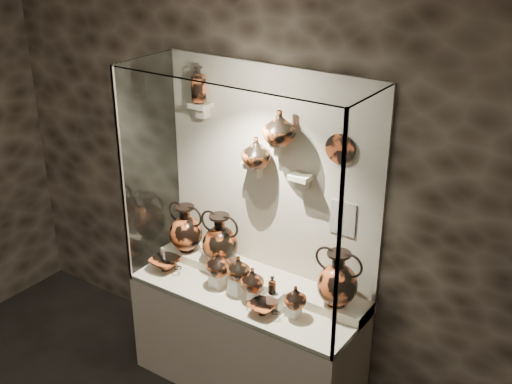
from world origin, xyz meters
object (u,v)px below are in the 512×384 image
(amphora_left, at_px, (186,228))
(ovoid_vase_a, at_px, (256,152))
(jug_c, at_px, (253,279))
(kylix_left, at_px, (166,263))
(lekythos_tall, at_px, (199,83))
(amphora_right, at_px, (337,278))
(jug_b, at_px, (239,268))
(ovoid_vase_b, at_px, (280,128))
(jug_e, at_px, (296,297))
(kylix_right, at_px, (263,307))
(jug_a, at_px, (219,263))
(amphora_mid, at_px, (220,239))
(lekythos_small, at_px, (272,284))

(amphora_left, xyz_separation_m, ovoid_vase_a, (0.61, 0.05, 0.73))
(jug_c, height_order, kylix_left, jug_c)
(lekythos_tall, bearing_deg, amphora_right, 8.27)
(jug_b, xyz_separation_m, ovoid_vase_b, (0.17, 0.23, 0.99))
(jug_e, bearing_deg, amphora_right, 36.37)
(lekythos_tall, bearing_deg, amphora_left, -123.59)
(jug_e, relative_size, kylix_right, 0.65)
(jug_a, height_order, ovoid_vase_a, ovoid_vase_a)
(amphora_mid, bearing_deg, lekythos_small, -34.58)
(amphora_right, bearing_deg, ovoid_vase_a, 152.11)
(kylix_left, bearing_deg, amphora_mid, 35.48)
(amphora_right, bearing_deg, jug_a, 169.28)
(amphora_right, height_order, jug_a, amphora_right)
(amphora_mid, distance_m, kylix_right, 0.67)
(lekythos_tall, bearing_deg, jug_b, -14.92)
(lekythos_small, height_order, ovoid_vase_b, ovoid_vase_b)
(jug_a, height_order, lekythos_tall, lekythos_tall)
(jug_a, bearing_deg, jug_b, 13.20)
(jug_b, distance_m, lekythos_small, 0.29)
(kylix_left, xyz_separation_m, ovoid_vase_b, (0.82, 0.27, 1.14))
(amphora_right, relative_size, kylix_left, 1.40)
(amphora_left, distance_m, jug_e, 1.12)
(amphora_left, relative_size, kylix_right, 1.55)
(jug_c, relative_size, kylix_left, 0.59)
(amphora_left, distance_m, ovoid_vase_b, 1.24)
(lekythos_small, distance_m, ovoid_vase_a, 0.89)
(jug_b, height_order, ovoid_vase_b, ovoid_vase_b)
(lekythos_tall, bearing_deg, jug_a, -25.69)
(amphora_left, xyz_separation_m, ovoid_vase_b, (0.80, 0.04, 0.94))
(amphora_right, xyz_separation_m, ovoid_vase_a, (-0.68, 0.06, 0.72))
(jug_c, xyz_separation_m, jug_e, (0.34, 0.00, -0.02))
(jug_b, relative_size, ovoid_vase_b, 0.75)
(kylix_left, relative_size, ovoid_vase_b, 1.25)
(jug_b, relative_size, lekythos_tall, 0.59)
(amphora_right, bearing_deg, kylix_left, 166.49)
(jug_c, xyz_separation_m, kylix_left, (-0.78, -0.02, -0.12))
(jug_b, distance_m, ovoid_vase_a, 0.81)
(ovoid_vase_b, bearing_deg, jug_e, -45.68)
(jug_e, height_order, ovoid_vase_b, ovoid_vase_b)
(jug_a, bearing_deg, jug_e, 10.64)
(jug_b, height_order, jug_e, jug_b)
(amphora_mid, distance_m, amphora_right, 0.96)
(jug_c, bearing_deg, jug_e, 5.91)
(lekythos_tall, distance_m, ovoid_vase_a, 0.64)
(kylix_left, distance_m, lekythos_tall, 1.37)
(jug_b, distance_m, jug_c, 0.14)
(amphora_mid, xyz_separation_m, jug_e, (0.77, -0.20, -0.11))
(amphora_left, distance_m, lekythos_small, 0.94)
(jug_a, relative_size, lekythos_small, 1.25)
(ovoid_vase_b, bearing_deg, amphora_right, -11.97)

